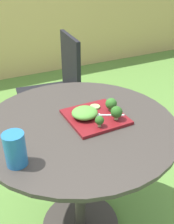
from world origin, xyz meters
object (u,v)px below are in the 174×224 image
object	(u,v)px
patio_chair	(58,84)
drinking_glass	(15,151)
salad_plate	(95,117)
fork	(104,115)

from	to	relation	value
patio_chair	drinking_glass	distance (m)	1.20
salad_plate	drinking_glass	xyz separation A→B (m)	(-0.39, -0.14, 0.05)
patio_chair	fork	xyz separation A→B (m)	(-0.12, -0.91, 0.23)
drinking_glass	fork	bearing A→B (deg)	16.29
salad_plate	patio_chair	bearing A→B (deg)	80.03
drinking_glass	fork	xyz separation A→B (m)	(0.43, 0.12, -0.04)
patio_chair	salad_plate	xyz separation A→B (m)	(-0.16, -0.89, 0.22)
patio_chair	drinking_glass	bearing A→B (deg)	-117.91
fork	drinking_glass	bearing A→B (deg)	-163.71
drinking_glass	fork	size ratio (longest dim) A/B	0.87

